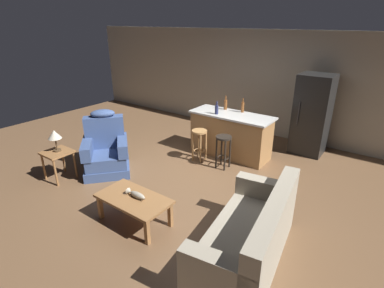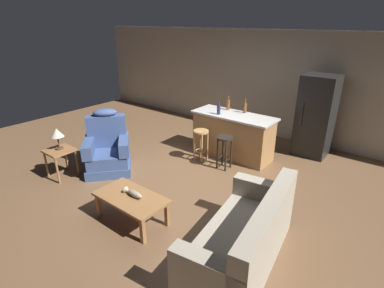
# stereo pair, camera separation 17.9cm
# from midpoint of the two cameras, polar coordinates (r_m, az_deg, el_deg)

# --- Properties ---
(ground_plane) EXTENTS (12.00, 12.00, 0.00)m
(ground_plane) POSITION_cam_midpoint_polar(r_m,az_deg,el_deg) (5.77, -0.45, -6.55)
(ground_plane) COLOR brown
(back_wall) EXTENTS (12.00, 0.05, 2.60)m
(back_wall) POSITION_cam_midpoint_polar(r_m,az_deg,el_deg) (7.91, 13.46, 11.02)
(back_wall) COLOR #A89E89
(back_wall) RESTS_ON ground_plane
(coffee_table) EXTENTS (1.10, 0.60, 0.42)m
(coffee_table) POSITION_cam_midpoint_polar(r_m,az_deg,el_deg) (4.54, -12.17, -10.55)
(coffee_table) COLOR olive
(coffee_table) RESTS_ON ground_plane
(fish_figurine) EXTENTS (0.34, 0.10, 0.10)m
(fish_figurine) POSITION_cam_midpoint_polar(r_m,az_deg,el_deg) (4.49, -11.76, -9.43)
(fish_figurine) COLOR #4C3823
(fish_figurine) RESTS_ON coffee_table
(couch) EXTENTS (1.11, 2.00, 0.94)m
(couch) POSITION_cam_midpoint_polar(r_m,az_deg,el_deg) (3.89, 9.72, -17.18)
(couch) COLOR #9E937F
(couch) RESTS_ON ground_plane
(recliner_near_lamp) EXTENTS (1.18, 1.18, 1.20)m
(recliner_near_lamp) POSITION_cam_midpoint_polar(r_m,az_deg,el_deg) (6.15, -16.85, -1.24)
(recliner_near_lamp) COLOR #384C7A
(recliner_near_lamp) RESTS_ON ground_plane
(end_table) EXTENTS (0.48, 0.48, 0.56)m
(end_table) POSITION_cam_midpoint_polar(r_m,az_deg,el_deg) (6.13, -24.96, -2.16)
(end_table) COLOR olive
(end_table) RESTS_ON ground_plane
(table_lamp) EXTENTS (0.24, 0.24, 0.41)m
(table_lamp) POSITION_cam_midpoint_polar(r_m,az_deg,el_deg) (6.00, -25.50, 1.47)
(table_lamp) COLOR #4C3823
(table_lamp) RESTS_ON end_table
(kitchen_island) EXTENTS (1.80, 0.70, 0.95)m
(kitchen_island) POSITION_cam_midpoint_polar(r_m,az_deg,el_deg) (6.59, 6.57, 1.76)
(kitchen_island) COLOR #9E7042
(kitchen_island) RESTS_ON ground_plane
(bar_stool_left) EXTENTS (0.32, 0.32, 0.68)m
(bar_stool_left) POSITION_cam_midpoint_polar(r_m,az_deg,el_deg) (6.30, 0.60, 0.83)
(bar_stool_left) COLOR #A87A47
(bar_stool_left) RESTS_ON ground_plane
(bar_stool_right) EXTENTS (0.32, 0.32, 0.68)m
(bar_stool_right) POSITION_cam_midpoint_polar(r_m,az_deg,el_deg) (6.00, 5.16, -0.41)
(bar_stool_right) COLOR black
(bar_stool_right) RESTS_ON ground_plane
(refrigerator) EXTENTS (0.70, 0.69, 1.76)m
(refrigerator) POSITION_cam_midpoint_polar(r_m,az_deg,el_deg) (7.06, 21.21, 5.21)
(refrigerator) COLOR black
(refrigerator) RESTS_ON ground_plane
(bottle_tall_green) EXTENTS (0.07, 0.07, 0.31)m
(bottle_tall_green) POSITION_cam_midpoint_polar(r_m,az_deg,el_deg) (6.57, 8.83, 6.98)
(bottle_tall_green) COLOR brown
(bottle_tall_green) RESTS_ON kitchen_island
(bottle_short_amber) EXTENTS (0.08, 0.08, 0.31)m
(bottle_short_amber) POSITION_cam_midpoint_polar(r_m,az_deg,el_deg) (6.74, 5.65, 7.54)
(bottle_short_amber) COLOR brown
(bottle_short_amber) RESTS_ON kitchen_island
(bottle_wine_dark) EXTENTS (0.08, 0.08, 0.27)m
(bottle_wine_dark) POSITION_cam_midpoint_polar(r_m,az_deg,el_deg) (6.38, 3.91, 6.60)
(bottle_wine_dark) COLOR #23284C
(bottle_wine_dark) RESTS_ON kitchen_island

